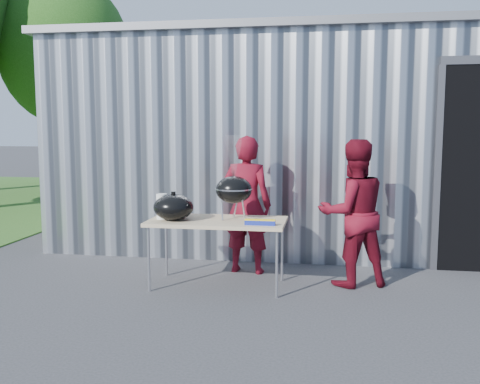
% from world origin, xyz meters
% --- Properties ---
extents(ground, '(80.00, 80.00, 0.00)m').
position_xyz_m(ground, '(0.00, 0.00, 0.00)').
color(ground, '#323234').
extents(building, '(8.20, 6.20, 3.10)m').
position_xyz_m(building, '(0.92, 4.59, 1.54)').
color(building, silver).
rests_on(building, ground).
extents(tree_far, '(3.54, 3.54, 5.87)m').
position_xyz_m(tree_far, '(-6.50, 9.00, 3.82)').
color(tree_far, '#442D19').
rests_on(tree_far, ground).
extents(folding_table, '(1.50, 0.75, 0.75)m').
position_xyz_m(folding_table, '(-0.45, 0.58, 0.71)').
color(folding_table, tan).
rests_on(folding_table, ground).
extents(kettle_grill, '(0.41, 0.41, 0.93)m').
position_xyz_m(kettle_grill, '(-0.27, 0.63, 1.18)').
color(kettle_grill, black).
rests_on(kettle_grill, folding_table).
extents(grill_lid, '(0.44, 0.44, 0.32)m').
position_xyz_m(grill_lid, '(-0.92, 0.48, 0.89)').
color(grill_lid, black).
rests_on(grill_lid, folding_table).
extents(paper_towels, '(0.12, 0.12, 0.28)m').
position_xyz_m(paper_towels, '(-1.07, 0.53, 0.89)').
color(paper_towels, white).
rests_on(paper_towels, folding_table).
extents(white_tub, '(0.20, 0.15, 0.10)m').
position_xyz_m(white_tub, '(-1.00, 0.75, 0.80)').
color(white_tub, white).
rests_on(white_tub, folding_table).
extents(foil_box, '(0.32, 0.06, 0.06)m').
position_xyz_m(foil_box, '(0.06, 0.33, 0.78)').
color(foil_box, navy).
rests_on(foil_box, folding_table).
extents(person_cook, '(0.65, 0.46, 1.66)m').
position_xyz_m(person_cook, '(-0.22, 1.21, 0.83)').
color(person_cook, maroon).
rests_on(person_cook, ground).
extents(person_bystander, '(0.96, 0.86, 1.63)m').
position_xyz_m(person_bystander, '(1.03, 0.87, 0.82)').
color(person_bystander, maroon).
rests_on(person_bystander, ground).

